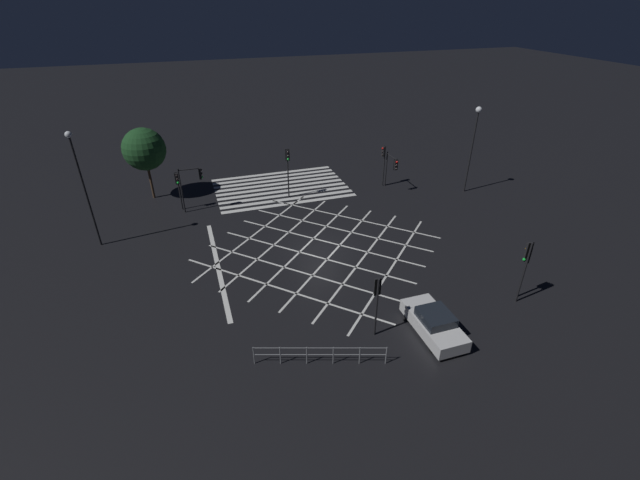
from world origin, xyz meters
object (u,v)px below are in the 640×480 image
traffic_light_se_main (192,180)px  traffic_light_nw_cross (526,260)px  street_tree_near (144,149)px  traffic_light_median_north (377,295)px  traffic_light_median_south (288,164)px  street_lamp_east (81,176)px  waiting_car (434,323)px  traffic_light_se_cross (178,184)px  traffic_light_nw_main (526,262)px  street_lamp_west (475,133)px  traffic_light_sw_cross (392,165)px  traffic_light_sw_main (384,158)px

traffic_light_se_main → traffic_light_nw_cross: size_ratio=0.95×
street_tree_near → traffic_light_median_north: bearing=117.0°
traffic_light_median_south → street_lamp_east: bearing=-76.1°
street_lamp_east → waiting_car: street_lamp_east is taller
traffic_light_nw_cross → traffic_light_se_cross: traffic_light_nw_cross is taller
traffic_light_se_main → waiting_car: (-10.64, 18.78, -2.09)m
traffic_light_nw_main → street_tree_near: street_tree_near is taller
traffic_light_nw_cross → traffic_light_median_south: bearing=25.9°
traffic_light_nw_cross → traffic_light_se_cross: bearing=43.9°
traffic_light_nw_main → traffic_light_nw_cross: traffic_light_nw_cross is taller
traffic_light_nw_cross → waiting_car: 6.43m
traffic_light_se_cross → street_lamp_west: 24.76m
traffic_light_se_cross → street_lamp_east: street_lamp_east is taller
traffic_light_sw_cross → traffic_light_se_cross: (18.04, -1.72, -0.02)m
traffic_light_sw_cross → street_lamp_east: (23.82, 2.30, 2.88)m
traffic_light_median_north → street_lamp_west: bearing=-47.0°
street_lamp_west → traffic_light_nw_main: bearing=66.3°
traffic_light_se_main → street_tree_near: (3.35, -3.82, 1.61)m
traffic_light_se_main → traffic_light_median_north: bearing=-66.7°
traffic_light_nw_cross → street_lamp_east: bearing=58.4°
traffic_light_se_main → street_tree_near: 5.33m
traffic_light_se_main → street_tree_near: size_ratio=0.62×
traffic_light_se_cross → traffic_light_sw_main: 17.75m
street_lamp_west → waiting_car: size_ratio=1.82×
traffic_light_sw_cross → traffic_light_nw_main: bearing=-0.0°
traffic_light_se_cross → traffic_light_se_main: bearing=63.6°
traffic_light_nw_main → traffic_light_median_south: size_ratio=0.80×
traffic_light_median_south → street_lamp_west: 15.87m
traffic_light_median_south → traffic_light_sw_cross: bearing=81.5°
street_lamp_east → waiting_car: 23.74m
traffic_light_nw_main → traffic_light_median_north: size_ratio=0.98×
traffic_light_nw_main → traffic_light_median_south: (9.07, -17.85, 0.61)m
traffic_light_se_cross → traffic_light_nw_main: bearing=44.7°
traffic_light_sw_main → street_lamp_west: size_ratio=0.50×
traffic_light_sw_main → street_lamp_west: bearing=151.8°
traffic_light_se_cross → waiting_car: size_ratio=0.79×
traffic_light_nw_cross → traffic_light_sw_main: 17.93m
traffic_light_sw_cross → street_lamp_east: 24.10m
traffic_light_nw_main → street_lamp_west: 15.73m
traffic_light_median_south → street_lamp_east: street_lamp_east is taller
traffic_light_nw_cross → street_lamp_west: street_lamp_west is taller
traffic_light_sw_cross → street_tree_near: (20.28, -4.98, 2.00)m
traffic_light_sw_main → waiting_car: size_ratio=0.92×
traffic_light_sw_cross → traffic_light_nw_cross: (0.29, 16.75, 0.47)m
traffic_light_se_main → street_lamp_east: bearing=-153.4°
traffic_light_sw_cross → street_lamp_west: 7.25m
traffic_light_median_south → street_lamp_west: (-15.28, 3.67, 2.21)m
waiting_car → street_lamp_east: bearing=48.9°
traffic_light_sw_main → street_lamp_east: (23.52, 3.47, 2.53)m
traffic_light_median_south → traffic_light_sw_cross: (-9.08, 1.35, -0.74)m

